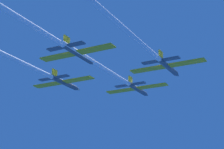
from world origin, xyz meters
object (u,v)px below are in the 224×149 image
Objects in this scene: jet_left_wing at (42,72)px; jet_slot at (50,37)px; jet_lead at (120,78)px; jet_right_wing at (148,50)px.

jet_slot is at bearing -48.46° from jet_left_wing.
jet_lead is 17.60m from jet_left_wing.
jet_left_wing is 0.90× the size of jet_right_wing.
jet_right_wing is at bearing -4.16° from jet_left_wing.
jet_lead is 18.82m from jet_right_wing.
jet_lead reaches higher than jet_slot.
jet_slot is (12.75, -14.39, -0.04)m from jet_left_wing.
jet_right_wing is at bearing -47.31° from jet_lead.
jet_lead is 1.06× the size of jet_left_wing.
jet_lead is 1.04× the size of jet_slot.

